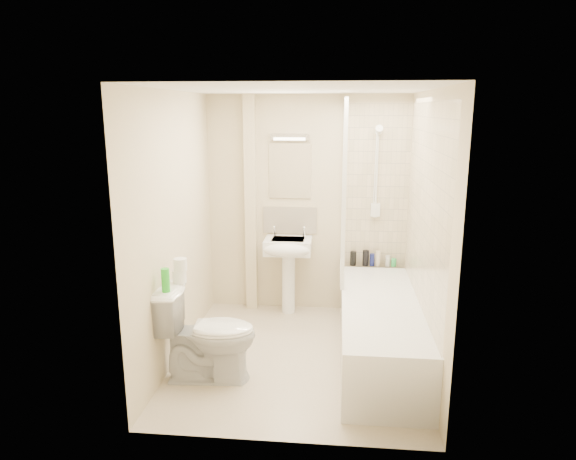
# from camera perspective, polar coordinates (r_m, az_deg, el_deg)

# --- Properties ---
(floor) EXTENTS (2.50, 2.50, 0.00)m
(floor) POSITION_cam_1_polar(r_m,az_deg,el_deg) (4.90, 1.04, -13.93)
(floor) COLOR beige
(floor) RESTS_ON ground
(wall_back) EXTENTS (2.20, 0.02, 2.40)m
(wall_back) POSITION_cam_1_polar(r_m,az_deg,el_deg) (5.70, 2.12, 2.76)
(wall_back) COLOR beige
(wall_back) RESTS_ON ground
(wall_left) EXTENTS (0.02, 2.50, 2.40)m
(wall_left) POSITION_cam_1_polar(r_m,az_deg,el_deg) (4.69, -12.41, 0.16)
(wall_left) COLOR beige
(wall_left) RESTS_ON ground
(wall_right) EXTENTS (0.02, 2.50, 2.40)m
(wall_right) POSITION_cam_1_polar(r_m,az_deg,el_deg) (4.53, 15.11, -0.47)
(wall_right) COLOR beige
(wall_right) RESTS_ON ground
(ceiling) EXTENTS (2.20, 2.50, 0.02)m
(ceiling) POSITION_cam_1_polar(r_m,az_deg,el_deg) (4.36, 1.17, 15.38)
(ceiling) COLOR white
(ceiling) RESTS_ON wall_back
(tile_back) EXTENTS (0.70, 0.01, 1.75)m
(tile_back) POSITION_cam_1_polar(r_m,az_deg,el_deg) (5.65, 9.76, 4.80)
(tile_back) COLOR beige
(tile_back) RESTS_ON wall_back
(tile_right) EXTENTS (0.01, 2.10, 1.75)m
(tile_right) POSITION_cam_1_polar(r_m,az_deg,el_deg) (4.52, 15.04, 2.45)
(tile_right) COLOR beige
(tile_right) RESTS_ON wall_right
(pipe_boxing) EXTENTS (0.12, 0.12, 2.40)m
(pipe_boxing) POSITION_cam_1_polar(r_m,az_deg,el_deg) (5.71, -4.15, 2.76)
(pipe_boxing) COLOR beige
(pipe_boxing) RESTS_ON ground
(splashback) EXTENTS (0.60, 0.02, 0.30)m
(splashback) POSITION_cam_1_polar(r_m,az_deg,el_deg) (5.74, 0.21, 1.11)
(splashback) COLOR beige
(splashback) RESTS_ON wall_back
(mirror) EXTENTS (0.46, 0.01, 0.60)m
(mirror) POSITION_cam_1_polar(r_m,az_deg,el_deg) (5.64, 0.21, 6.57)
(mirror) COLOR white
(mirror) RESTS_ON wall_back
(strip_light) EXTENTS (0.42, 0.07, 0.07)m
(strip_light) POSITION_cam_1_polar(r_m,az_deg,el_deg) (5.59, 0.19, 10.31)
(strip_light) COLOR silver
(strip_light) RESTS_ON wall_back
(bathtub) EXTENTS (0.70, 2.10, 0.55)m
(bathtub) POSITION_cam_1_polar(r_m,az_deg,el_deg) (4.82, 10.18, -10.82)
(bathtub) COLOR white
(bathtub) RESTS_ON ground
(shower_screen) EXTENTS (0.04, 0.92, 1.80)m
(shower_screen) POSITION_cam_1_polar(r_m,az_deg,el_deg) (5.20, 6.24, 4.47)
(shower_screen) COLOR white
(shower_screen) RESTS_ON bathtub
(shower_fixture) EXTENTS (0.10, 0.16, 0.99)m
(shower_fixture) POSITION_cam_1_polar(r_m,az_deg,el_deg) (5.59, 9.82, 5.96)
(shower_fixture) COLOR white
(shower_fixture) RESTS_ON wall_back
(pedestal_sink) EXTENTS (0.51, 0.47, 0.98)m
(pedestal_sink) POSITION_cam_1_polar(r_m,az_deg,el_deg) (5.60, -0.01, -2.79)
(pedestal_sink) COLOR white
(pedestal_sink) RESTS_ON ground
(bottle_black_a) EXTENTS (0.07, 0.07, 0.16)m
(bottle_black_a) POSITION_cam_1_polar(r_m,az_deg,el_deg) (5.74, 7.25, -3.14)
(bottle_black_a) COLOR black
(bottle_black_a) RESTS_ON bathtub
(bottle_black_b) EXTENTS (0.07, 0.07, 0.17)m
(bottle_black_b) POSITION_cam_1_polar(r_m,az_deg,el_deg) (5.74, 8.62, -3.10)
(bottle_black_b) COLOR black
(bottle_black_b) RESTS_ON bathtub
(bottle_blue) EXTENTS (0.05, 0.05, 0.14)m
(bottle_blue) POSITION_cam_1_polar(r_m,az_deg,el_deg) (5.75, 9.33, -3.28)
(bottle_blue) COLOR navy
(bottle_blue) RESTS_ON bathtub
(bottle_cream) EXTENTS (0.06, 0.06, 0.17)m
(bottle_cream) POSITION_cam_1_polar(r_m,az_deg,el_deg) (5.75, 9.98, -3.14)
(bottle_cream) COLOR beige
(bottle_cream) RESTS_ON bathtub
(bottle_white_b) EXTENTS (0.05, 0.05, 0.12)m
(bottle_white_b) POSITION_cam_1_polar(r_m,az_deg,el_deg) (5.77, 11.03, -3.38)
(bottle_white_b) COLOR silver
(bottle_white_b) RESTS_ON bathtub
(bottle_green) EXTENTS (0.06, 0.06, 0.09)m
(bottle_green) POSITION_cam_1_polar(r_m,az_deg,el_deg) (5.78, 11.67, -3.56)
(bottle_green) COLOR #31C158
(bottle_green) RESTS_ON bathtub
(toilet) EXTENTS (0.57, 0.87, 0.82)m
(toilet) POSITION_cam_1_polar(r_m,az_deg,el_deg) (4.44, -8.92, -11.27)
(toilet) COLOR white
(toilet) RESTS_ON ground
(toilet_roll_lower) EXTENTS (0.12, 0.12, 0.11)m
(toilet_roll_lower) POSITION_cam_1_polar(r_m,az_deg,el_deg) (4.43, -11.98, -5.06)
(toilet_roll_lower) COLOR white
(toilet_roll_lower) RESTS_ON toilet
(toilet_roll_upper) EXTENTS (0.11, 0.11, 0.10)m
(toilet_roll_upper) POSITION_cam_1_polar(r_m,az_deg,el_deg) (4.39, -11.88, -3.77)
(toilet_roll_upper) COLOR white
(toilet_roll_upper) RESTS_ON toilet_roll_lower
(green_bottle) EXTENTS (0.07, 0.07, 0.19)m
(green_bottle) POSITION_cam_1_polar(r_m,az_deg,el_deg) (4.21, -13.45, -5.45)
(green_bottle) COLOR green
(green_bottle) RESTS_ON toilet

